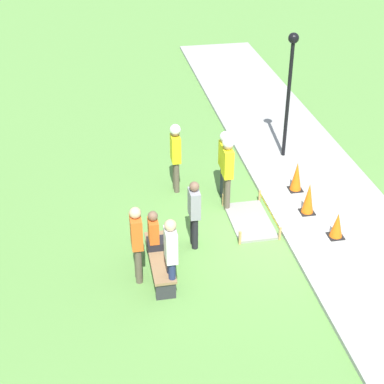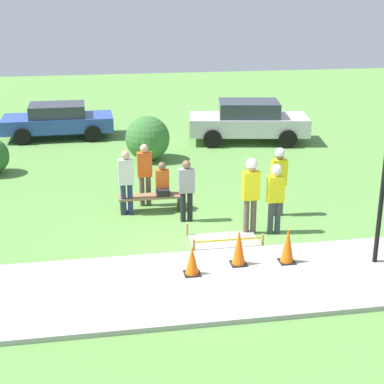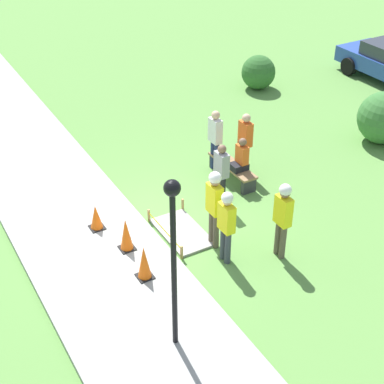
{
  "view_description": "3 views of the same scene",
  "coord_description": "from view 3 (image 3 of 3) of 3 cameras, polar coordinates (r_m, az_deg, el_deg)",
  "views": [
    {
      "loc": [
        -10.45,
        4.05,
        7.85
      ],
      "look_at": [
        0.54,
        1.99,
        1.04
      ],
      "focal_mm": 55.0,
      "sensor_mm": 36.0,
      "label": 1
    },
    {
      "loc": [
        -2.28,
        -11.95,
        5.73
      ],
      "look_at": [
        0.06,
        1.78,
        0.88
      ],
      "focal_mm": 55.0,
      "sensor_mm": 36.0,
      "label": 2
    },
    {
      "loc": [
        10.35,
        -4.73,
        8.27
      ],
      "look_at": [
        0.34,
        1.01,
        0.85
      ],
      "focal_mm": 55.0,
      "sensor_mm": 36.0,
      "label": 3
    }
  ],
  "objects": [
    {
      "name": "ground_plane",
      "position": [
        14.07,
        -4.26,
        -3.37
      ],
      "size": [
        60.0,
        60.0,
        0.0
      ],
      "primitive_type": "plane",
      "color": "#5B8E42"
    },
    {
      "name": "sidewalk",
      "position": [
        13.6,
        -10.0,
        -5.02
      ],
      "size": [
        28.0,
        3.02,
        0.1
      ],
      "color": "#9E9E99",
      "rests_on": "ground_plane"
    },
    {
      "name": "wet_concrete_patch",
      "position": [
        13.8,
        -0.96,
        -3.9
      ],
      "size": [
        1.67,
        0.98,
        0.34
      ],
      "color": "gray",
      "rests_on": "ground_plane"
    },
    {
      "name": "traffic_cone_near_patch",
      "position": [
        13.82,
        -9.29,
        -2.42
      ],
      "size": [
        0.34,
        0.34,
        0.62
      ],
      "color": "black",
      "rests_on": "sidewalk"
    },
    {
      "name": "traffic_cone_far_patch",
      "position": [
        13.04,
        -6.41,
        -4.09
      ],
      "size": [
        0.34,
        0.34,
        0.8
      ],
      "color": "black",
      "rests_on": "sidewalk"
    },
    {
      "name": "traffic_cone_sidewalk_edge",
      "position": [
        12.25,
        -4.66,
        -6.82
      ],
      "size": [
        0.34,
        0.34,
        0.79
      ],
      "color": "black",
      "rests_on": "sidewalk"
    },
    {
      "name": "park_bench",
      "position": [
        15.73,
        3.92,
        2.29
      ],
      "size": [
        1.77,
        0.44,
        0.45
      ],
      "color": "#2D2D33",
      "rests_on": "ground_plane"
    },
    {
      "name": "person_seated_on_bench",
      "position": [
        15.29,
        4.77,
        3.38
      ],
      "size": [
        0.36,
        0.44,
        0.89
      ],
      "color": "black",
      "rests_on": "park_bench"
    },
    {
      "name": "worker_supervisor",
      "position": [
        12.66,
        8.81,
        -2.1
      ],
      "size": [
        0.4,
        0.27,
        1.85
      ],
      "color": "brown",
      "rests_on": "ground_plane"
    },
    {
      "name": "worker_assistant",
      "position": [
        12.8,
        2.19,
        -0.96
      ],
      "size": [
        0.4,
        0.28,
        1.93
      ],
      "color": "brown",
      "rests_on": "ground_plane"
    },
    {
      "name": "worker_trainee",
      "position": [
        12.42,
        3.36,
        -2.83
      ],
      "size": [
        0.4,
        0.26,
        1.77
      ],
      "color": "#383D47",
      "rests_on": "ground_plane"
    },
    {
      "name": "bystander_in_orange_shirt",
      "position": [
        15.72,
        5.18,
        5.04
      ],
      "size": [
        0.4,
        0.23,
        1.75
      ],
      "color": "brown",
      "rests_on": "ground_plane"
    },
    {
      "name": "bystander_in_gray_shirt",
      "position": [
        15.82,
        2.26,
        5.36
      ],
      "size": [
        0.4,
        0.23,
        1.76
      ],
      "color": "navy",
      "rests_on": "ground_plane"
    },
    {
      "name": "bystander_in_white_shirt",
      "position": [
        14.42,
        2.86,
        2.06
      ],
      "size": [
        0.4,
        0.22,
        1.64
      ],
      "color": "black",
      "rests_on": "ground_plane"
    },
    {
      "name": "lamppost_near",
      "position": [
        9.61,
        -1.83,
        -4.78
      ],
      "size": [
        0.28,
        0.28,
        3.48
      ],
      "color": "black",
      "rests_on": "sidewalk"
    },
    {
      "name": "shrub_rounded_near",
      "position": [
        21.33,
        6.46,
        11.46
      ],
      "size": [
        1.2,
        1.2,
        1.2
      ],
      "color": "#2D6028",
      "rests_on": "ground_plane"
    },
    {
      "name": "shrub_rounded_mid",
      "position": [
        18.27,
        18.1,
        6.85
      ],
      "size": [
        1.55,
        1.55,
        1.55
      ],
      "color": "#387033",
      "rests_on": "ground_plane"
    }
  ]
}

